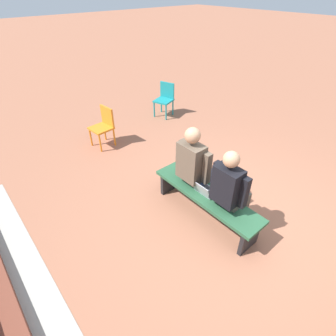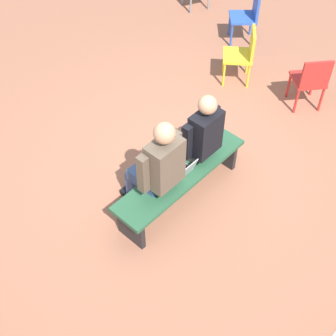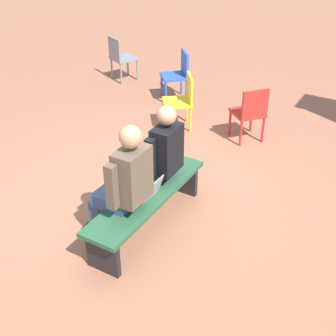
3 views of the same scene
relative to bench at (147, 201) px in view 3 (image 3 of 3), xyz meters
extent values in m
plane|color=#9E6047|center=(-0.35, -0.31, -0.35)|extent=(60.00, 60.00, 0.00)
cube|color=#285638|center=(0.00, 0.00, 0.07)|extent=(1.80, 0.44, 0.05)
cube|color=black|center=(-0.80, 0.00, -0.15)|extent=(0.06, 0.37, 0.40)
cube|color=black|center=(0.80, 0.00, -0.15)|extent=(0.06, 0.37, 0.40)
cube|color=#4C473D|center=(-0.34, -0.17, 0.15)|extent=(0.32, 0.38, 0.13)
cube|color=#4C473D|center=(-0.43, -0.36, -0.13)|extent=(0.10, 0.11, 0.45)
cube|color=black|center=(-0.43, -0.42, -0.32)|extent=(0.10, 0.23, 0.07)
cube|color=#4C473D|center=(-0.26, -0.36, -0.13)|extent=(0.10, 0.11, 0.45)
cube|color=black|center=(-0.26, -0.42, -0.32)|extent=(0.10, 0.23, 0.07)
cube|color=black|center=(-0.34, 0.04, 0.48)|extent=(0.36, 0.23, 0.53)
cube|color=#195133|center=(-0.34, -0.08, 0.45)|extent=(0.05, 0.01, 0.32)
cube|color=black|center=(-0.57, -0.03, 0.47)|extent=(0.09, 0.10, 0.45)
cube|color=black|center=(-0.12, -0.03, 0.47)|extent=(0.09, 0.10, 0.45)
sphere|color=tan|center=(-0.34, 0.04, 0.88)|extent=(0.21, 0.21, 0.21)
cube|color=#384C75|center=(0.31, -0.18, 0.16)|extent=(0.34, 0.40, 0.14)
cube|color=#384C75|center=(0.22, -0.38, -0.13)|extent=(0.11, 0.12, 0.45)
cube|color=black|center=(0.22, -0.45, -0.32)|extent=(0.11, 0.24, 0.07)
cube|color=#384C75|center=(0.40, -0.38, -0.13)|extent=(0.11, 0.12, 0.45)
cube|color=black|center=(0.40, -0.45, -0.32)|extent=(0.11, 0.24, 0.07)
cube|color=brown|center=(0.31, 0.04, 0.51)|extent=(0.38, 0.24, 0.57)
cube|color=brown|center=(0.06, -0.03, 0.49)|extent=(0.09, 0.10, 0.48)
cube|color=brown|center=(0.55, -0.03, 0.49)|extent=(0.09, 0.10, 0.48)
sphere|color=tan|center=(0.31, 0.04, 0.94)|extent=(0.22, 0.22, 0.22)
cube|color=#9EA0A5|center=(0.03, -0.04, 0.11)|extent=(0.32, 0.22, 0.02)
cube|color=#2D2D33|center=(0.03, -0.05, 0.12)|extent=(0.29, 0.15, 0.00)
cube|color=#9EA0A5|center=(0.03, 0.10, 0.21)|extent=(0.32, 0.07, 0.19)
cube|color=#33519E|center=(0.03, 0.09, 0.21)|extent=(0.28, 0.06, 0.17)
cube|color=gold|center=(-2.30, -0.94, 0.07)|extent=(0.59, 0.59, 0.04)
cube|color=gold|center=(-2.42, -0.79, 0.29)|extent=(0.34, 0.28, 0.40)
cylinder|color=gold|center=(-2.33, -1.20, -0.15)|extent=(0.04, 0.04, 0.40)
cylinder|color=gold|center=(-2.05, -0.98, -0.15)|extent=(0.04, 0.04, 0.40)
cylinder|color=gold|center=(-2.55, -0.91, -0.15)|extent=(0.04, 0.04, 0.40)
cylinder|color=gold|center=(-2.27, -0.69, -0.15)|extent=(0.04, 0.04, 0.40)
cube|color=gray|center=(-3.57, -2.83, 0.07)|extent=(0.55, 0.55, 0.04)
cube|color=gray|center=(-3.39, -2.91, 0.29)|extent=(0.20, 0.38, 0.40)
cylinder|color=gray|center=(-3.66, -2.59, -0.15)|extent=(0.04, 0.04, 0.40)
cylinder|color=gray|center=(-3.81, -2.92, -0.15)|extent=(0.04, 0.04, 0.40)
cylinder|color=gray|center=(-3.33, -2.74, -0.15)|extent=(0.04, 0.04, 0.40)
cylinder|color=gray|center=(-3.48, -3.07, -0.15)|extent=(0.04, 0.04, 0.40)
cube|color=red|center=(-2.51, 0.12, 0.07)|extent=(0.59, 0.59, 0.04)
cube|color=red|center=(-2.38, 0.27, 0.29)|extent=(0.33, 0.29, 0.40)
cylinder|color=red|center=(-2.76, 0.10, -0.15)|extent=(0.04, 0.04, 0.40)
cylinder|color=red|center=(-2.48, -0.13, -0.15)|extent=(0.04, 0.04, 0.40)
cylinder|color=red|center=(-2.53, 0.37, -0.15)|extent=(0.04, 0.04, 0.40)
cylinder|color=red|center=(-2.25, 0.14, -0.15)|extent=(0.04, 0.04, 0.40)
cube|color=#2D56B7|center=(-3.23, -1.54, 0.07)|extent=(0.59, 0.59, 0.04)
cube|color=#2D56B7|center=(-3.36, -1.40, 0.29)|extent=(0.32, 0.30, 0.40)
cylinder|color=#2D56B7|center=(-3.24, -1.79, -0.15)|extent=(0.04, 0.04, 0.40)
cylinder|color=#2D56B7|center=(-2.98, -1.55, -0.15)|extent=(0.04, 0.04, 0.40)
cylinder|color=#2D56B7|center=(-3.48, -1.53, -0.15)|extent=(0.04, 0.04, 0.40)
cylinder|color=#2D56B7|center=(-3.22, -1.28, -0.15)|extent=(0.04, 0.04, 0.40)
camera|label=1|loc=(-1.82, 2.29, 2.62)|focal=28.00mm
camera|label=2|loc=(2.68, 2.29, 4.01)|focal=50.00mm
camera|label=3|loc=(3.42, 2.29, 2.97)|focal=50.00mm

